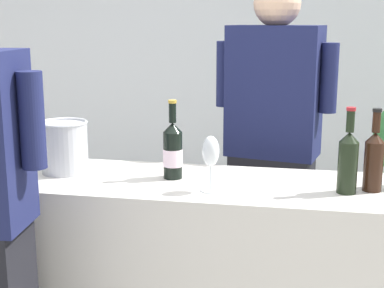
# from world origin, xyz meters

# --- Properties ---
(wall_back) EXTENTS (8.00, 0.10, 2.80)m
(wall_back) POSITION_xyz_m (0.00, 2.60, 1.40)
(wall_back) COLOR silver
(wall_back) RESTS_ON ground_plane
(counter) EXTENTS (2.24, 0.53, 0.93)m
(counter) POSITION_xyz_m (0.00, 0.00, 0.46)
(counter) COLOR beige
(counter) RESTS_ON ground_plane
(wine_bottle_0) EXTENTS (0.07, 0.07, 0.32)m
(wine_bottle_0) POSITION_xyz_m (0.62, -0.05, 1.05)
(wine_bottle_0) COLOR black
(wine_bottle_0) RESTS_ON counter
(wine_bottle_1) EXTENTS (0.08, 0.08, 0.32)m
(wine_bottle_1) POSITION_xyz_m (-0.06, 0.03, 1.04)
(wine_bottle_1) COLOR black
(wine_bottle_1) RESTS_ON counter
(wine_bottle_4) EXTENTS (0.07, 0.07, 0.31)m
(wine_bottle_4) POSITION_xyz_m (0.71, -0.00, 1.05)
(wine_bottle_4) COLOR black
(wine_bottle_4) RESTS_ON counter
(wine_glass) EXTENTS (0.07, 0.07, 0.21)m
(wine_glass) POSITION_xyz_m (0.12, -0.12, 1.07)
(wine_glass) COLOR silver
(wine_glass) RESTS_ON counter
(ice_bucket) EXTENTS (0.20, 0.20, 0.22)m
(ice_bucket) POSITION_xyz_m (-0.52, 0.03, 1.03)
(ice_bucket) COLOR silver
(ice_bucket) RESTS_ON counter
(person_server) EXTENTS (0.58, 0.32, 1.73)m
(person_server) POSITION_xyz_m (0.31, 0.60, 0.85)
(person_server) COLOR black
(person_server) RESTS_ON ground_plane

